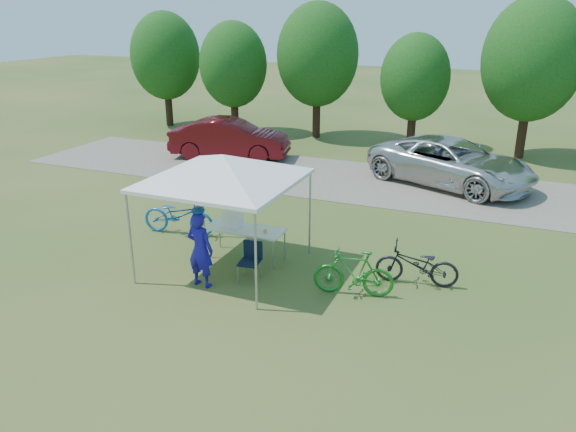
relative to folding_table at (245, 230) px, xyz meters
name	(u,v)px	position (x,y,z in m)	size (l,w,h in m)	color
ground	(227,267)	(-0.16, -0.66, -0.74)	(100.00, 100.00, 0.00)	#2D5119
gravel_strip	(334,178)	(-0.16, 7.34, -0.73)	(24.00, 5.00, 0.02)	gray
canopy	(223,158)	(-0.16, -0.66, 1.92)	(4.53, 4.53, 3.00)	#A5A5AA
treeline	(374,63)	(-0.45, 13.39, 2.80)	(24.89, 4.28, 6.30)	#382314
folding_table	(245,230)	(0.00, 0.00, 0.00)	(1.89, 0.79, 0.78)	white
folding_chair	(251,257)	(0.60, -0.90, -0.23)	(0.49, 0.51, 0.86)	black
cooler	(232,220)	(-0.33, 0.00, 0.21)	(0.46, 0.31, 0.33)	white
ice_cream_cup	(265,231)	(0.56, -0.05, 0.08)	(0.09, 0.09, 0.07)	gold
cyclist	(200,249)	(-0.23, -1.66, 0.12)	(0.62, 0.41, 1.71)	#191298
bike_blue	(179,215)	(-2.36, 0.73, -0.21)	(0.70, 2.00, 1.05)	#1361AC
bike_green	(354,273)	(2.95, -0.79, -0.23)	(0.48, 1.70, 1.02)	#1B7B22
bike_dark	(417,265)	(4.09, 0.20, -0.27)	(0.62, 1.79, 0.94)	black
minivan	(451,162)	(3.75, 8.14, 0.07)	(2.61, 5.66, 1.57)	silver
sedan	(230,138)	(-5.02, 8.56, 0.07)	(1.66, 4.76, 1.57)	#540E13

